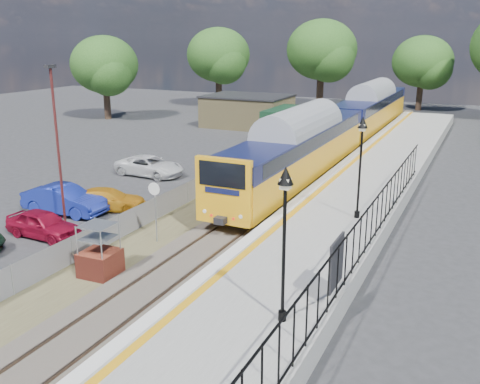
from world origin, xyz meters
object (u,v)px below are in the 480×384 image
Objects in this scene: brick_plinth at (99,251)px; speed_sign at (155,202)px; car_red at (43,224)px; victorian_lamp_south at (285,209)px; train at (343,123)px; car_blue at (64,200)px; carpark_lamp at (57,140)px; car_yellow at (108,199)px; car_white at (150,166)px; victorian_lamp_north at (362,144)px.

brick_plinth is 0.77× the size of speed_sign.
victorian_lamp_south is at bearing -103.98° from car_red.
speed_sign is 5.44m from car_red.
car_red is at bearing -107.70° from train.
car_blue is at bearing 29.07° from car_red.
train reaches higher than brick_plinth.
carpark_lamp reaches higher than car_blue.
car_red is at bearing 154.93° from car_yellow.
car_blue reaches higher than car_white.
car_white is (-9.56, -12.25, -1.70)m from train.
victorian_lamp_north is 9.36m from speed_sign.
victorian_lamp_north is 2.17× the size of brick_plinth.
brick_plinth is at bearing -111.05° from car_red.
speed_sign is at bearing 90.00° from brick_plinth.
victorian_lamp_south reaches higher than car_red.
carpark_lamp is (-4.81, -0.47, 2.43)m from speed_sign.
car_white is at bearing 12.40° from car_red.
victorian_lamp_south and victorian_lamp_north have the same top height.
car_blue is at bearing 133.03° from carpark_lamp.
car_blue is at bearing -113.71° from train.
brick_plinth is at bearing -166.66° from car_yellow.
car_blue is (-14.56, 6.82, -3.56)m from victorian_lamp_south.
victorian_lamp_south is 2.17× the size of brick_plinth.
carpark_lamp reaches higher than car_red.
victorian_lamp_north is at bearing 91.15° from victorian_lamp_south.
speed_sign reaches higher than brick_plinth.
victorian_lamp_north reaches higher than car_red.
car_white is at bearing -5.86° from car_yellow.
carpark_lamp is 2.08× the size of car_red.
train is at bearing -44.25° from car_yellow.
train is 10.28× the size of car_yellow.
car_yellow is at bearing 91.60° from carpark_lamp.
car_red is 0.93× the size of car_yellow.
victorian_lamp_north is at bearing 21.85° from carpark_lamp.
car_white is at bearing 123.69° from speed_sign.
car_yellow is (-4.90, 6.61, -0.44)m from brick_plinth.
brick_plinth is at bearing 168.43° from victorian_lamp_south.
carpark_lamp is at bearing -9.59° from car_red.
car_white is at bearing 134.75° from victorian_lamp_south.
victorian_lamp_south reaches higher than train.
speed_sign is at bearing -70.08° from car_red.
victorian_lamp_south is 0.99× the size of car_white.
car_red is (-13.04, 3.82, -3.67)m from victorian_lamp_south.
car_red is 11.56m from car_white.
victorian_lamp_north is at bearing 28.29° from speed_sign.
car_yellow is (-12.70, -1.75, -3.72)m from victorian_lamp_north.
victorian_lamp_north is at bearing -73.11° from train.
car_yellow is (1.66, 1.43, -0.17)m from car_blue.
victorian_lamp_north is (-0.20, 10.00, 0.00)m from victorian_lamp_south.
car_yellow is (-12.90, 8.25, -3.72)m from victorian_lamp_south.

